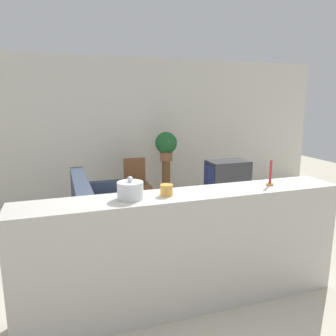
{
  "coord_description": "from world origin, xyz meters",
  "views": [
    {
      "loc": [
        -1.06,
        -2.95,
        1.9
      ],
      "look_at": [
        0.56,
        1.82,
        0.85
      ],
      "focal_mm": 35.0,
      "sensor_mm": 36.0,
      "label": 1
    }
  ],
  "objects_px": {
    "potted_plant": "(166,145)",
    "decorative_bowl": "(130,190)",
    "wooden_chair": "(136,181)",
    "couch": "(102,217)",
    "television": "(227,174)"
  },
  "relations": [
    {
      "from": "potted_plant",
      "to": "decorative_bowl",
      "type": "bearing_deg",
      "value": -113.41
    },
    {
      "from": "potted_plant",
      "to": "wooden_chair",
      "type": "bearing_deg",
      "value": -165.44
    },
    {
      "from": "couch",
      "to": "decorative_bowl",
      "type": "xyz_separation_m",
      "value": [
        0.02,
        -1.82,
        0.87
      ]
    },
    {
      "from": "television",
      "to": "wooden_chair",
      "type": "relative_size",
      "value": 0.79
    },
    {
      "from": "couch",
      "to": "television",
      "type": "distance_m",
      "value": 2.2
    },
    {
      "from": "couch",
      "to": "potted_plant",
      "type": "xyz_separation_m",
      "value": [
        1.39,
        1.33,
        0.79
      ]
    },
    {
      "from": "couch",
      "to": "wooden_chair",
      "type": "bearing_deg",
      "value": 56.76
    },
    {
      "from": "television",
      "to": "potted_plant",
      "type": "xyz_separation_m",
      "value": [
        -0.75,
        1.0,
        0.4
      ]
    },
    {
      "from": "wooden_chair",
      "to": "decorative_bowl",
      "type": "xyz_separation_m",
      "value": [
        -0.74,
        -2.99,
        0.69
      ]
    },
    {
      "from": "wooden_chair",
      "to": "television",
      "type": "bearing_deg",
      "value": -31.47
    },
    {
      "from": "wooden_chair",
      "to": "decorative_bowl",
      "type": "bearing_deg",
      "value": -103.98
    },
    {
      "from": "decorative_bowl",
      "to": "wooden_chair",
      "type": "bearing_deg",
      "value": 76.02
    },
    {
      "from": "television",
      "to": "decorative_bowl",
      "type": "relative_size",
      "value": 3.13
    },
    {
      "from": "wooden_chair",
      "to": "potted_plant",
      "type": "relative_size",
      "value": 1.61
    },
    {
      "from": "couch",
      "to": "potted_plant",
      "type": "distance_m",
      "value": 2.08
    }
  ]
}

